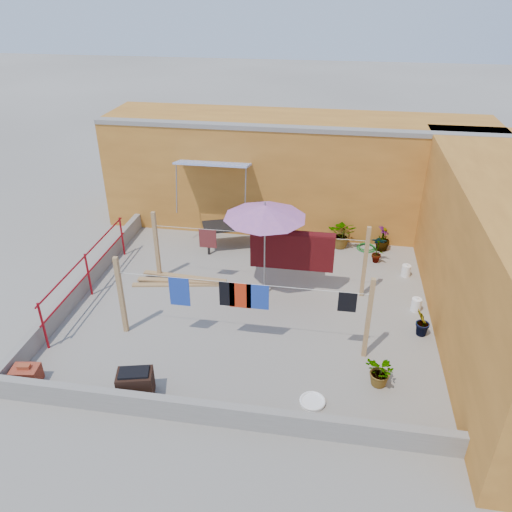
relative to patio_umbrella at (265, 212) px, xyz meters
name	(u,v)px	position (x,y,z in m)	size (l,w,h in m)	color
ground	(252,304)	(-0.18, -0.70, -2.05)	(80.00, 80.00, 0.00)	#9E998E
wall_back	(295,172)	(0.32, 4.00, -0.44)	(11.00, 3.27, 3.21)	#C87D2B
wall_right	(506,262)	(5.02, -0.70, -0.45)	(2.40, 9.00, 3.20)	#C87D2B
parapet_front	(217,414)	(-0.18, -4.28, -1.83)	(8.30, 0.16, 0.44)	gray
parapet_left	(86,281)	(-4.26, -0.70, -1.83)	(0.16, 7.30, 0.44)	gray
red_railing	(87,268)	(-4.03, -0.90, -1.33)	(0.05, 4.20, 1.10)	maroon
clothesline_rig	(285,256)	(0.48, -0.14, -1.00)	(5.09, 2.35, 1.80)	tan
patio_umbrella	(265,212)	(0.00, 0.00, 0.00)	(1.97, 1.97, 2.28)	gray
outdoor_table	(231,227)	(-1.23, 2.00, -1.41)	(1.67, 1.22, 0.70)	black
brick_stack	(26,375)	(-3.88, -3.90, -1.86)	(0.53, 0.42, 0.43)	#A03A24
lumber_pile	(180,281)	(-2.09, -0.07, -1.98)	(2.29, 0.63, 0.14)	tan
brazier	(136,384)	(-1.76, -3.87, -1.77)	(0.71, 0.55, 0.56)	black
white_basin	(312,401)	(1.39, -3.56, -2.00)	(0.47, 0.47, 0.08)	white
water_jug_a	(416,305)	(3.52, -0.34, -1.89)	(0.23, 0.23, 0.36)	white
water_jug_b	(406,271)	(3.44, 1.18, -1.89)	(0.22, 0.22, 0.35)	white
green_hose	(366,247)	(2.51, 2.50, -2.01)	(0.54, 0.54, 0.08)	#197226
plant_back_a	(342,233)	(1.81, 2.50, -1.62)	(0.76, 0.66, 0.85)	#1E5D1A
plant_back_b	(383,238)	(2.92, 2.50, -1.69)	(0.39, 0.39, 0.70)	#1E5D1A
plant_right_a	(378,249)	(2.75, 1.79, -1.65)	(0.42, 0.28, 0.79)	#1E5D1A
plant_right_b	(423,323)	(3.52, -1.26, -1.71)	(0.37, 0.30, 0.67)	#1E5D1A
plant_right_c	(381,372)	(2.59, -2.90, -1.73)	(0.56, 0.49, 0.62)	#1E5D1A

